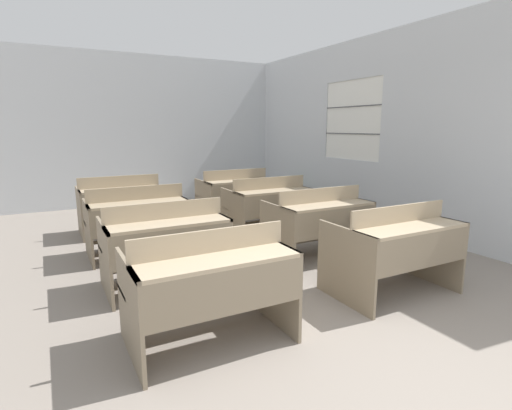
% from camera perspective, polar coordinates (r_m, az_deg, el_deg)
% --- Properties ---
extents(ground_plane, '(30.00, 30.00, 0.00)m').
position_cam_1_polar(ground_plane, '(2.84, 23.01, -24.36)').
color(ground_plane, gray).
extents(wall_back, '(6.01, 0.06, 3.08)m').
position_cam_1_polar(wall_back, '(8.82, -15.97, 10.19)').
color(wall_back, silver).
rests_on(wall_back, ground_plane).
extents(wall_right_with_window, '(0.06, 7.20, 3.08)m').
position_cam_1_polar(wall_right_with_window, '(6.94, 16.65, 9.93)').
color(wall_right_with_window, silver).
rests_on(wall_right_with_window, ground_plane).
extents(bench_front_left, '(1.18, 0.79, 0.89)m').
position_cam_1_polar(bench_front_left, '(3.04, -6.61, -11.05)').
color(bench_front_left, '#83745D').
rests_on(bench_front_left, ground_plane).
extents(bench_front_right, '(1.18, 0.79, 0.89)m').
position_cam_1_polar(bench_front_right, '(4.11, 19.23, -5.67)').
color(bench_front_right, '#81715A').
rests_on(bench_front_right, ground_plane).
extents(bench_second_left, '(1.18, 0.79, 0.89)m').
position_cam_1_polar(bench_second_left, '(4.14, -12.82, -5.21)').
color(bench_second_left, '#83745D').
rests_on(bench_second_left, ground_plane).
extents(bench_second_right, '(1.18, 0.79, 0.89)m').
position_cam_1_polar(bench_second_right, '(4.98, 8.96, -2.30)').
color(bench_second_right, '#81725B').
rests_on(bench_second_right, ground_plane).
extents(bench_third_left, '(1.18, 0.79, 0.89)m').
position_cam_1_polar(bench_third_left, '(5.27, -16.64, -1.89)').
color(bench_third_left, '#7B6C55').
rests_on(bench_third_left, ground_plane).
extents(bench_third_right, '(1.18, 0.79, 0.89)m').
position_cam_1_polar(bench_third_right, '(5.95, 1.80, 0.03)').
color(bench_third_right, '#7D6E57').
rests_on(bench_third_right, ground_plane).
extents(bench_back_left, '(1.18, 0.79, 0.89)m').
position_cam_1_polar(bench_back_left, '(6.46, -18.80, 0.31)').
color(bench_back_left, '#81725B').
rests_on(bench_back_left, ground_plane).
extents(bench_back_right, '(1.18, 0.79, 0.89)m').
position_cam_1_polar(bench_back_right, '(7.02, -2.99, 1.72)').
color(bench_back_right, '#81715A').
rests_on(bench_back_right, ground_plane).
extents(wastepaper_bin, '(0.32, 0.32, 0.36)m').
position_cam_1_polar(wastepaper_bin, '(8.43, 4.81, 1.26)').
color(wastepaper_bin, '#1E6B33').
rests_on(wastepaper_bin, ground_plane).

